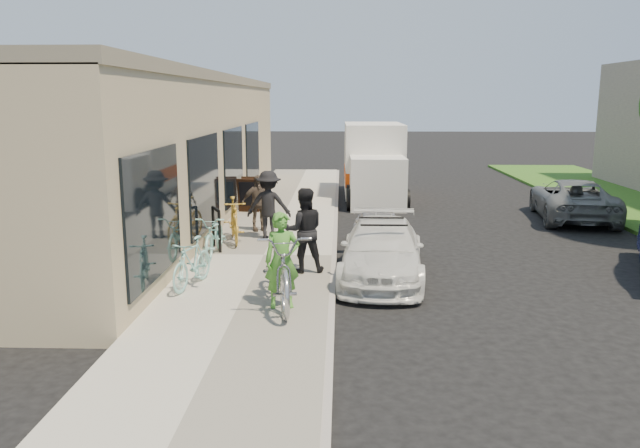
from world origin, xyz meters
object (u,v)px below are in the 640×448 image
object	(u,v)px
man_standing	(304,230)
cruiser_bike_b	(215,235)
moving_truck	(374,166)
tandem_bike	(281,267)
bystander_b	(258,203)
bike_rack	(216,224)
woman_rider	(282,260)
cruiser_bike_c	(234,220)
bystander_a	(269,205)
cruiser_bike_a	(192,263)
sedan_white	(382,250)
sedan_silver	(380,234)
sandwich_board	(249,194)
far_car_gray	(573,199)

from	to	relation	value
man_standing	cruiser_bike_b	size ratio (longest dim) A/B	0.96
moving_truck	tandem_bike	distance (m)	12.57
tandem_bike	man_standing	distance (m)	2.03
cruiser_bike_b	bystander_b	distance (m)	2.77
bike_rack	woman_rider	bearing A→B (deg)	-64.65
cruiser_bike_c	woman_rider	bearing A→B (deg)	-85.30
man_standing	bystander_a	world-z (taller)	man_standing
woman_rider	bystander_a	size ratio (longest dim) A/B	0.95
cruiser_bike_a	bystander_a	size ratio (longest dim) A/B	0.89
sedan_white	cruiser_bike_a	distance (m)	3.72
sedan_silver	man_standing	xyz separation A→B (m)	(-1.64, -1.98, 0.49)
sedan_silver	bystander_b	bearing A→B (deg)	145.43
sedan_silver	cruiser_bike_c	bearing A→B (deg)	167.54
sandwich_board	bystander_a	world-z (taller)	bystander_a
sandwich_board	bystander_a	xyz separation A→B (m)	(1.03, -3.71, 0.31)
man_standing	tandem_bike	bearing A→B (deg)	73.02
sedan_white	far_car_gray	world-z (taller)	far_car_gray
woman_rider	cruiser_bike_b	bearing A→B (deg)	106.93
moving_truck	far_car_gray	distance (m)	6.93
sedan_white	woman_rider	xyz separation A→B (m)	(-1.78, -2.26, 0.37)
bike_rack	cruiser_bike_b	distance (m)	0.58
far_car_gray	cruiser_bike_a	size ratio (longest dim) A/B	2.92
sedan_silver	sedan_white	bearing A→B (deg)	-95.17
far_car_gray	cruiser_bike_a	world-z (taller)	far_car_gray
cruiser_bike_c	bystander_b	bearing A→B (deg)	59.17
sedan_white	moving_truck	size ratio (longest dim) A/B	0.74
tandem_bike	cruiser_bike_c	size ratio (longest dim) A/B	1.38
tandem_bike	woman_rider	distance (m)	0.23
bystander_a	cruiser_bike_c	bearing A→B (deg)	27.16
far_car_gray	cruiser_bike_b	distance (m)	10.98
bike_rack	cruiser_bike_b	size ratio (longest dim) A/B	0.55
moving_truck	bystander_b	distance (m)	7.28
man_standing	bystander_b	world-z (taller)	man_standing
sedan_white	man_standing	size ratio (longest dim) A/B	2.41
woman_rider	sedan_white	bearing A→B (deg)	40.74
bike_rack	sedan_white	world-z (taller)	sedan_white
moving_truck	cruiser_bike_a	world-z (taller)	moving_truck
far_car_gray	tandem_bike	distance (m)	11.57
cruiser_bike_a	bike_rack	bearing A→B (deg)	105.64
man_standing	bystander_a	distance (m)	3.16
far_car_gray	bystander_a	bearing A→B (deg)	30.71
sandwich_board	cruiser_bike_b	bearing A→B (deg)	-83.90
cruiser_bike_b	cruiser_bike_c	world-z (taller)	cruiser_bike_c
sedan_white	tandem_bike	bearing A→B (deg)	-126.24
tandem_bike	man_standing	size ratio (longest dim) A/B	1.45
far_car_gray	cruiser_bike_b	xyz separation A→B (m)	(-9.63, -5.27, 0.00)
sedan_white	bystander_a	world-z (taller)	bystander_a
bystander_a	tandem_bike	bearing A→B (deg)	100.03
sandwich_board	cruiser_bike_c	world-z (taller)	cruiser_bike_c
sandwich_board	far_car_gray	xyz separation A→B (m)	(9.67, -0.20, -0.07)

